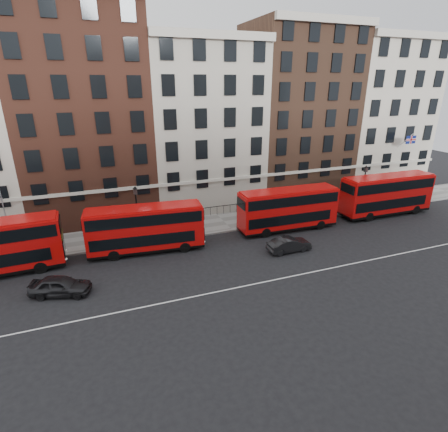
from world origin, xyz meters
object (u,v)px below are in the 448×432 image
object	(u,v)px
bus_c	(288,208)
bus_b	(145,228)
car_rear	(60,286)
car_front	(289,244)
bus_d	(386,194)
traffic_light	(411,185)

from	to	relation	value
bus_c	bus_b	bearing A→B (deg)	-178.55
car_rear	car_front	bearing A→B (deg)	-71.32
bus_b	bus_d	world-z (taller)	bus_d
car_front	bus_c	bearing A→B (deg)	-28.10
bus_d	car_front	size ratio (longest dim) A/B	2.75
bus_c	car_rear	size ratio (longest dim) A/B	2.46
bus_b	car_front	size ratio (longest dim) A/B	2.56
bus_b	car_front	distance (m)	12.93
bus_d	car_rear	world-z (taller)	bus_d
bus_b	car_rear	distance (m)	8.52
bus_c	traffic_light	xyz separation A→B (m)	(18.60, 2.03, 0.13)
bus_b	car_front	xyz separation A→B (m)	(12.03, -4.46, -1.61)
bus_b	car_rear	size ratio (longest dim) A/B	2.44
bus_d	traffic_light	distance (m)	6.20
car_rear	traffic_light	bearing A→B (deg)	-62.64
bus_b	bus_d	bearing A→B (deg)	5.29
car_rear	car_front	world-z (taller)	car_rear
bus_d	car_rear	xyz separation A→B (m)	(-33.94, -4.81, -1.76)
traffic_light	bus_b	bearing A→B (deg)	-176.48
bus_d	car_front	distance (m)	15.81
bus_b	bus_d	distance (m)	27.08
car_rear	car_front	distance (m)	18.89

